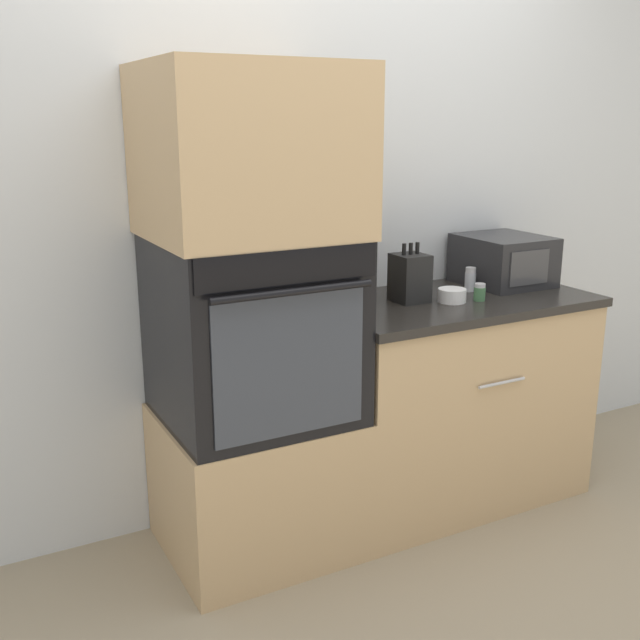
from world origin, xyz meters
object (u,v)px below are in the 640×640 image
(wall_oven, at_px, (253,328))
(condiment_jar_mid, at_px, (368,287))
(knife_block, at_px, (410,278))
(condiment_jar_near, at_px, (341,287))
(microwave, at_px, (503,260))
(condiment_jar_back, at_px, (470,280))
(condiment_jar_far, at_px, (480,292))
(bowl, at_px, (452,295))

(wall_oven, relative_size, condiment_jar_mid, 7.10)
(knife_block, bearing_deg, condiment_jar_mid, 134.17)
(wall_oven, height_order, condiment_jar_near, wall_oven)
(microwave, height_order, condiment_jar_back, microwave)
(microwave, distance_m, condiment_jar_far, 0.35)
(condiment_jar_back, bearing_deg, condiment_jar_mid, 168.21)
(microwave, distance_m, condiment_jar_near, 0.74)
(knife_block, height_order, bowl, knife_block)
(condiment_jar_mid, relative_size, condiment_jar_back, 0.91)
(condiment_jar_back, bearing_deg, condiment_jar_near, 159.37)
(condiment_jar_far, bearing_deg, microwave, 34.08)
(wall_oven, xyz_separation_m, condiment_jar_near, (0.50, 0.25, 0.05))
(knife_block, distance_m, bowl, 0.18)
(wall_oven, distance_m, microwave, 1.23)
(knife_block, xyz_separation_m, condiment_jar_back, (0.33, 0.03, -0.05))
(bowl, relative_size, condiment_jar_mid, 1.21)
(condiment_jar_far, distance_m, condiment_jar_back, 0.17)
(wall_oven, distance_m, condiment_jar_far, 0.94)
(bowl, height_order, condiment_jar_mid, condiment_jar_mid)
(condiment_jar_back, bearing_deg, microwave, 11.76)
(condiment_jar_mid, height_order, condiment_jar_back, condiment_jar_back)
(wall_oven, height_order, microwave, wall_oven)
(microwave, xyz_separation_m, condiment_jar_back, (-0.21, -0.04, -0.06))
(knife_block, relative_size, bowl, 2.10)
(condiment_jar_far, bearing_deg, condiment_jar_mid, 146.69)
(wall_oven, distance_m, condiment_jar_back, 1.01)
(bowl, bearing_deg, condiment_jar_mid, 140.96)
(wall_oven, xyz_separation_m, condiment_jar_mid, (0.57, 0.15, 0.06))
(knife_block, distance_m, condiment_jar_back, 0.33)
(condiment_jar_mid, bearing_deg, bowl, -39.04)
(knife_block, distance_m, condiment_jar_near, 0.29)
(wall_oven, relative_size, condiment_jar_near, 9.30)
(microwave, bearing_deg, bowl, -157.95)
(condiment_jar_near, bearing_deg, condiment_jar_far, -38.03)
(knife_block, relative_size, condiment_jar_near, 3.33)
(microwave, distance_m, bowl, 0.44)
(bowl, height_order, condiment_jar_back, condiment_jar_back)
(wall_oven, xyz_separation_m, condiment_jar_far, (0.93, -0.09, 0.05))
(microwave, distance_m, condiment_jar_mid, 0.66)
(wall_oven, distance_m, condiment_jar_mid, 0.59)
(bowl, xyz_separation_m, condiment_jar_mid, (-0.26, 0.21, 0.02))
(wall_oven, xyz_separation_m, knife_block, (0.68, 0.03, 0.11))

